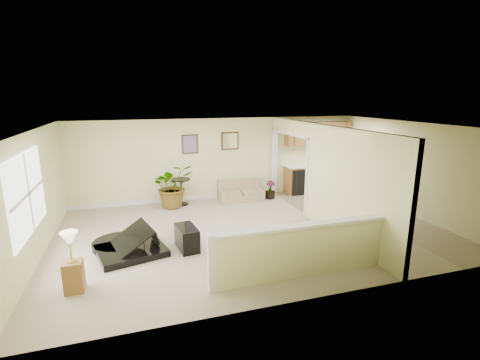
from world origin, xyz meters
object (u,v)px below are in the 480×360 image
object	(u,v)px
palm_plant	(173,186)
lamp_stand	(73,266)
small_plant	(270,191)
piano	(128,228)
loveseat	(240,190)
piano_bench	(187,238)
accent_table	(181,188)

from	to	relation	value
palm_plant	lamp_stand	size ratio (longest dim) A/B	1.27
palm_plant	small_plant	world-z (taller)	palm_plant
piano	loveseat	distance (m)	4.41
piano	lamp_stand	xyz separation A→B (m)	(-0.87, -1.29, -0.07)
loveseat	palm_plant	bearing A→B (deg)	-172.54
piano_bench	accent_table	size ratio (longest dim) A/B	0.92
piano	accent_table	world-z (taller)	piano
piano	loveseat	bearing A→B (deg)	26.83
small_plant	palm_plant	bearing A→B (deg)	179.22
loveseat	lamp_stand	world-z (taller)	lamp_stand
accent_table	small_plant	size ratio (longest dim) A/B	1.39
piano	small_plant	world-z (taller)	piano
piano_bench	small_plant	distance (m)	4.26
piano_bench	loveseat	size ratio (longest dim) A/B	0.52
accent_table	lamp_stand	world-z (taller)	lamp_stand
palm_plant	small_plant	xyz separation A→B (m)	(3.02, -0.04, -0.39)
palm_plant	lamp_stand	world-z (taller)	palm_plant
piano_bench	loveseat	distance (m)	3.78
loveseat	accent_table	size ratio (longest dim) A/B	1.75
accent_table	small_plant	distance (m)	2.79
palm_plant	small_plant	bearing A→B (deg)	-0.78
loveseat	lamp_stand	distance (m)	5.93
small_plant	lamp_stand	distance (m)	6.52
piano_bench	palm_plant	size ratio (longest dim) A/B	0.55
accent_table	palm_plant	xyz separation A→B (m)	(-0.25, -0.14, 0.12)
piano	piano_bench	size ratio (longest dim) A/B	2.38
piano_bench	lamp_stand	distance (m)	2.31
piano	palm_plant	distance (m)	3.02
piano_bench	loveseat	world-z (taller)	loveseat
piano_bench	palm_plant	world-z (taller)	palm_plant
small_plant	piano_bench	bearing A→B (deg)	-136.53
palm_plant	lamp_stand	xyz separation A→B (m)	(-2.11, -4.05, -0.19)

